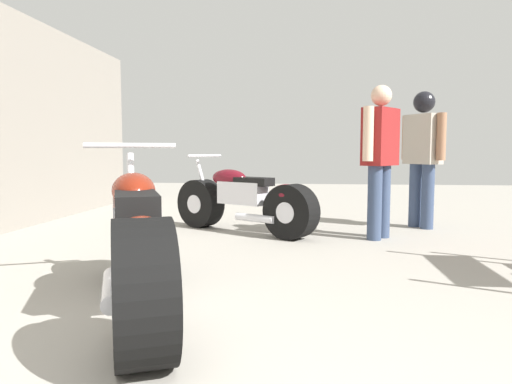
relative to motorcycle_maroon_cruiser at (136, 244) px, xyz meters
The scene contains 5 objects.
ground_plane 1.88m from the motorcycle_maroon_cruiser, 64.52° to the left, with size 18.90×18.90×0.00m, color #9E998E.
motorcycle_maroon_cruiser is the anchor object (origin of this frame).
motorcycle_black_naked 2.79m from the motorcycle_maroon_cruiser, 84.23° to the left, with size 1.80×1.22×0.92m.
mechanic_in_blue 3.17m from the motorcycle_maroon_cruiser, 55.22° to the left, with size 0.47×0.60×1.66m.
mechanic_with_helmet 4.19m from the motorcycle_maroon_cruiser, 54.35° to the left, with size 0.46×0.60×1.68m.
Camera 1 is at (0.20, -0.34, 0.96)m, focal length 32.89 mm.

